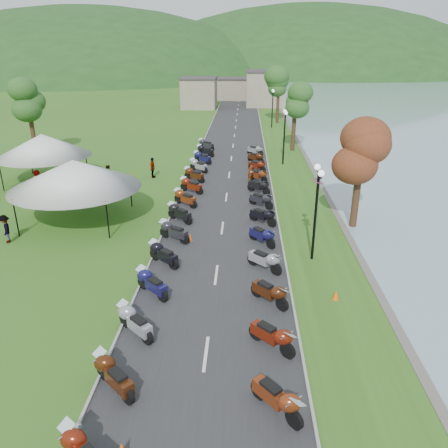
{
  "coord_description": "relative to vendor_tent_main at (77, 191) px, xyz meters",
  "views": [
    {
      "loc": [
        1.29,
        -3.08,
        10.63
      ],
      "look_at": [
        0.22,
        19.54,
        1.3
      ],
      "focal_mm": 35.0,
      "sensor_mm": 36.0,
      "label": 1
    }
  ],
  "objects": [
    {
      "name": "road",
      "position": [
        9.36,
        17.04,
        -1.99
      ],
      "size": [
        7.0,
        120.0,
        0.02
      ],
      "primitive_type": "cube",
      "color": "#2F2F32",
      "rests_on": "ground"
    },
    {
      "name": "hills_backdrop",
      "position": [
        9.36,
        177.04,
        -2.0
      ],
      "size": [
        360.0,
        120.0,
        76.0
      ],
      "primitive_type": null,
      "color": "#285621",
      "rests_on": "ground"
    },
    {
      "name": "far_building",
      "position": [
        7.36,
        62.04,
        0.5
      ],
      "size": [
        18.0,
        16.0,
        5.0
      ],
      "primitive_type": "cube",
      "color": "gray",
      "rests_on": "ground"
    },
    {
      "name": "moto_row_left",
      "position": [
        6.59,
        -1.47,
        -1.45
      ],
      "size": [
        2.6,
        47.25,
        1.1
      ],
      "primitive_type": null,
      "color": "#331411",
      "rests_on": "ground"
    },
    {
      "name": "moto_row_right",
      "position": [
        11.79,
        -0.08,
        -1.45
      ],
      "size": [
        2.6,
        39.62,
        1.1
      ],
      "primitive_type": null,
      "color": "#331411",
      "rests_on": "ground"
    },
    {
      "name": "vendor_tent_main",
      "position": [
        0.0,
        0.0,
        0.0
      ],
      "size": [
        5.48,
        5.48,
        4.0
      ],
      "primitive_type": null,
      "color": "white",
      "rests_on": "ground"
    },
    {
      "name": "vendor_tent_side",
      "position": [
        -5.64,
        8.23,
        0.0
      ],
      "size": [
        4.98,
        4.98,
        4.0
      ],
      "primitive_type": null,
      "color": "white",
      "rests_on": "ground"
    },
    {
      "name": "tree_lakeside",
      "position": [
        17.59,
        -0.18,
        1.8
      ],
      "size": [
        2.73,
        2.73,
        7.6
      ],
      "primitive_type": null,
      "color": "#376B28",
      "rests_on": "ground"
    },
    {
      "name": "pedestrian_a",
      "position": [
        -0.14,
        5.0,
        -2.0
      ],
      "size": [
        0.81,
        0.82,
        1.82
      ],
      "primitive_type": "imported",
      "rotation": [
        0.0,
        0.0,
        0.83
      ],
      "color": "slate",
      "rests_on": "ground"
    },
    {
      "name": "pedestrian_b",
      "position": [
        -0.28,
        7.44,
        -2.0
      ],
      "size": [
        0.87,
        0.51,
        1.74
      ],
      "primitive_type": "imported",
      "rotation": [
        0.0,
        0.0,
        3.2
      ],
      "color": "slate",
      "rests_on": "ground"
    },
    {
      "name": "pedestrian_c",
      "position": [
        -2.98,
        -3.64,
        -2.0
      ],
      "size": [
        0.85,
        1.17,
        1.67
      ],
      "primitive_type": "imported",
      "rotation": [
        0.0,
        0.0,
        5.14
      ],
      "color": "slate",
      "rests_on": "ground"
    }
  ]
}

